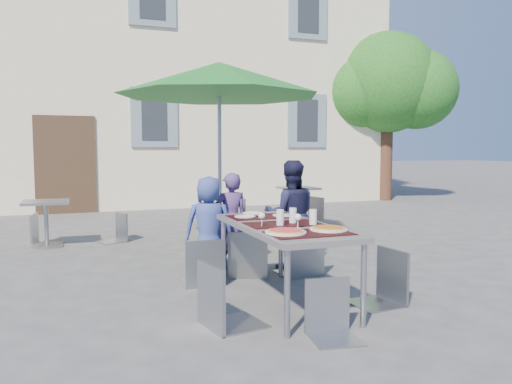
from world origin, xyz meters
name	(u,v)px	position (x,y,z in m)	size (l,w,h in m)	color
ground	(272,295)	(0.00, 0.00, 0.00)	(90.00, 90.00, 0.00)	#464749
building	(133,38)	(0.00, 11.50, 4.85)	(13.60, 8.20, 11.10)	beige
tree	(388,85)	(6.55, 7.54, 3.25)	(3.60, 3.00, 4.70)	#472C1E
dining_table	(283,230)	(0.02, -0.22, 0.70)	(0.80, 1.85, 0.76)	#403F44
pizza_near_left	(286,231)	(-0.17, -0.72, 0.77)	(0.35, 0.35, 0.03)	white
pizza_near_right	(329,229)	(0.24, -0.70, 0.77)	(0.33, 0.33, 0.03)	white
glassware	(292,217)	(0.07, -0.31, 0.83)	(0.55, 0.36, 0.15)	silver
place_settings	(261,215)	(0.03, 0.41, 0.76)	(0.67, 0.50, 0.01)	white
child_0	(209,226)	(-0.38, 1.02, 0.58)	(0.56, 0.37, 1.15)	#33448D
child_1	(231,221)	(-0.07, 1.17, 0.59)	(0.43, 0.28, 1.18)	#4B356D
child_2	(291,215)	(0.63, 0.98, 0.66)	(0.64, 0.37, 1.33)	#191A38
chair_0	(203,233)	(-0.56, 0.60, 0.56)	(0.43, 0.44, 0.96)	gray
chair_1	(248,225)	(0.01, 0.78, 0.59)	(0.58, 0.58, 1.01)	gray
chair_2	(303,225)	(0.61, 0.60, 0.59)	(0.48, 0.49, 1.00)	gray
chair_3	(222,256)	(-0.72, -0.69, 0.60)	(0.53, 0.53, 1.02)	#93999F
chair_4	(385,244)	(0.90, -0.59, 0.57)	(0.47, 0.47, 0.97)	gray
chair_5	(332,275)	(0.03, -1.16, 0.48)	(0.42, 0.42, 0.84)	gray
patio_umbrella	(219,80)	(0.20, 2.58, 2.45)	(3.00, 3.00, 2.72)	#B1B3B9
cafe_table_0	(46,217)	(-2.23, 3.43, 0.45)	(0.65, 0.65, 0.69)	#B1B3B9
bg_chair_l_0	(41,210)	(-2.32, 3.63, 0.54)	(0.47, 0.47, 0.92)	gray
bg_chair_r_0	(116,210)	(-1.23, 3.54, 0.49)	(0.49, 0.49, 0.85)	gray
cafe_table_1	(298,199)	(2.24, 4.22, 0.48)	(0.67, 0.67, 0.72)	#B1B3B9
bg_chair_l_1	(249,195)	(1.35, 4.56, 0.57)	(0.51, 0.51, 0.97)	gray
bg_chair_r_1	(312,194)	(2.57, 4.25, 0.57)	(0.53, 0.53, 0.97)	slate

